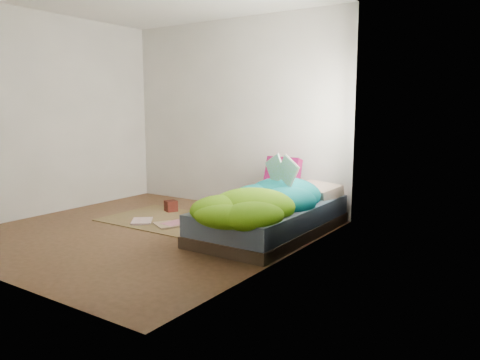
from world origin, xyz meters
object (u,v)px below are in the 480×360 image
(bed, at_px, (272,219))
(wooden_box, at_px, (171,206))
(pillow_magenta, at_px, (282,175))
(floor_book_b, at_px, (168,222))
(open_book, at_px, (281,161))
(floor_book_a, at_px, (132,221))

(bed, bearing_deg, wooden_box, 173.38)
(bed, distance_m, pillow_magenta, 0.84)
(bed, xyz_separation_m, floor_book_b, (-1.25, -0.32, -0.14))
(bed, relative_size, open_book, 4.62)
(pillow_magenta, distance_m, wooden_box, 1.58)
(floor_book_b, bearing_deg, bed, 19.63)
(bed, relative_size, floor_book_b, 6.91)
(bed, xyz_separation_m, wooden_box, (-1.68, 0.19, -0.08))
(floor_book_a, bearing_deg, floor_book_b, -11.32)
(floor_book_a, xyz_separation_m, floor_book_b, (0.40, 0.21, 0.00))
(open_book, xyz_separation_m, wooden_box, (-1.74, 0.10, -0.73))
(pillow_magenta, relative_size, open_book, 1.01)
(wooden_box, bearing_deg, pillow_magenta, 19.65)
(pillow_magenta, height_order, wooden_box, pillow_magenta)
(wooden_box, height_order, floor_book_a, wooden_box)
(wooden_box, distance_m, floor_book_b, 0.67)
(floor_book_a, bearing_deg, wooden_box, 52.80)
(open_book, height_order, wooden_box, open_book)
(wooden_box, relative_size, floor_book_b, 0.50)
(pillow_magenta, bearing_deg, floor_book_b, -136.91)
(floor_book_b, bearing_deg, open_book, 22.81)
(wooden_box, bearing_deg, floor_book_a, -87.81)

